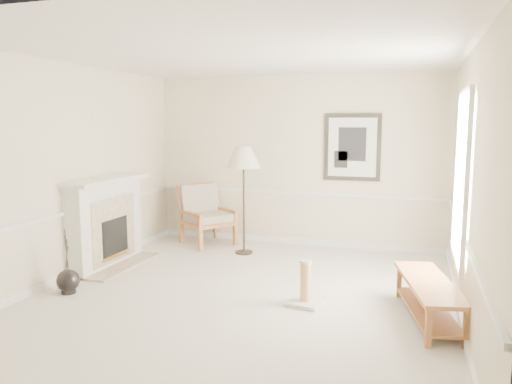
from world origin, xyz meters
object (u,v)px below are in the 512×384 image
(floor_vase, at_px, (68,281))
(floor_lamp, at_px, (244,160))
(bench, at_px, (429,294))
(scratching_post, at_px, (305,291))
(armchair, at_px, (205,212))

(floor_vase, xyz_separation_m, floor_lamp, (1.45, 2.47, 1.36))
(floor_vase, bearing_deg, bench, 6.57)
(scratching_post, bearing_deg, armchair, 133.94)
(floor_vase, distance_m, armchair, 3.02)
(floor_lamp, distance_m, scratching_post, 2.77)
(armchair, relative_size, scratching_post, 2.12)
(floor_lamp, xyz_separation_m, bench, (2.79, -1.99, -1.23))
(armchair, bearing_deg, floor_vase, -153.64)
(armchair, bearing_deg, scratching_post, -98.96)
(floor_vase, height_order, armchair, armchair)
(armchair, bearing_deg, floor_lamp, -80.50)
(scratching_post, bearing_deg, floor_vase, -169.65)
(floor_vase, distance_m, floor_lamp, 3.17)
(floor_vase, xyz_separation_m, bench, (4.24, 0.49, 0.14))
(floor_lamp, bearing_deg, bench, -35.45)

